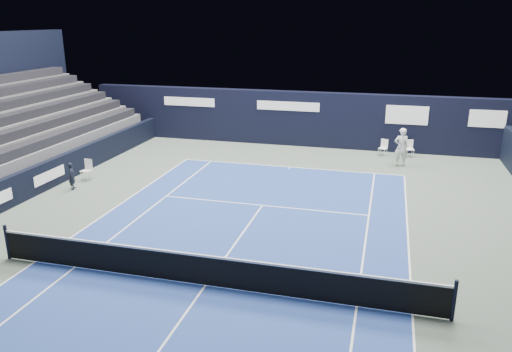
{
  "coord_description": "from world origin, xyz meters",
  "views": [
    {
      "loc": [
        4.5,
        -11.43,
        7.05
      ],
      "look_at": [
        -0.18,
        6.1,
        1.3
      ],
      "focal_mm": 35.0,
      "sensor_mm": 36.0,
      "label": 1
    }
  ],
  "objects_px": {
    "line_judge_chair": "(87,168)",
    "tennis_player": "(401,147)",
    "folding_chair_back_b": "(410,147)",
    "folding_chair_back_a": "(384,145)",
    "tennis_net": "(205,269)"
  },
  "relations": [
    {
      "from": "folding_chair_back_b",
      "to": "line_judge_chair",
      "type": "relative_size",
      "value": 0.97
    },
    {
      "from": "folding_chair_back_a",
      "to": "tennis_net",
      "type": "bearing_deg",
      "value": -85.94
    },
    {
      "from": "folding_chair_back_a",
      "to": "line_judge_chair",
      "type": "height_order",
      "value": "line_judge_chair"
    },
    {
      "from": "folding_chair_back_b",
      "to": "folding_chair_back_a",
      "type": "bearing_deg",
      "value": 168.81
    },
    {
      "from": "folding_chair_back_a",
      "to": "tennis_net",
      "type": "xyz_separation_m",
      "value": [
        -4.44,
        -15.41,
        -0.08
      ]
    },
    {
      "from": "folding_chair_back_a",
      "to": "tennis_net",
      "type": "relative_size",
      "value": 0.07
    },
    {
      "from": "folding_chair_back_b",
      "to": "tennis_net",
      "type": "height_order",
      "value": "tennis_net"
    },
    {
      "from": "folding_chair_back_a",
      "to": "line_judge_chair",
      "type": "distance_m",
      "value": 15.15
    },
    {
      "from": "line_judge_chair",
      "to": "tennis_player",
      "type": "height_order",
      "value": "tennis_player"
    },
    {
      "from": "folding_chair_back_b",
      "to": "tennis_player",
      "type": "height_order",
      "value": "tennis_player"
    },
    {
      "from": "folding_chair_back_a",
      "to": "line_judge_chair",
      "type": "bearing_deg",
      "value": -128.7
    },
    {
      "from": "line_judge_chair",
      "to": "folding_chair_back_b",
      "type": "bearing_deg",
      "value": 37.04
    },
    {
      "from": "line_judge_chair",
      "to": "tennis_player",
      "type": "xyz_separation_m",
      "value": [
        13.8,
        6.0,
        0.43
      ]
    },
    {
      "from": "folding_chair_back_a",
      "to": "line_judge_chair",
      "type": "relative_size",
      "value": 0.93
    },
    {
      "from": "line_judge_chair",
      "to": "tennis_net",
      "type": "bearing_deg",
      "value": -33.55
    }
  ]
}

